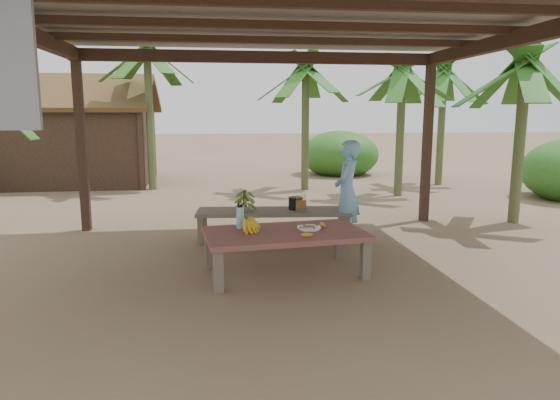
{
  "coord_description": "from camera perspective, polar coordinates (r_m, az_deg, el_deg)",
  "views": [
    {
      "loc": [
        -0.76,
        -5.75,
        1.83
      ],
      "look_at": [
        0.01,
        0.12,
        0.8
      ],
      "focal_mm": 32.0,
      "sensor_mm": 36.0,
      "label": 1
    }
  ],
  "objects": [
    {
      "name": "loose_banana_front",
      "position": [
        5.47,
        3.09,
        -3.99
      ],
      "size": [
        0.16,
        0.13,
        0.04
      ],
      "primitive_type": "ellipsoid",
      "rotation": [
        0.0,
        0.0,
        2.19
      ],
      "color": "yellow",
      "rests_on": "work_table"
    },
    {
      "name": "skewer_rack",
      "position": [
        7.17,
        2.44,
        -0.27
      ],
      "size": [
        0.19,
        0.1,
        0.24
      ],
      "primitive_type": null,
      "rotation": [
        0.0,
        0.0,
        -0.09
      ],
      "color": "#A57F47",
      "rests_on": "bench"
    },
    {
      "name": "plate",
      "position": [
        5.81,
        3.33,
        -3.2
      ],
      "size": [
        0.27,
        0.27,
        0.04
      ],
      "color": "white",
      "rests_on": "work_table"
    },
    {
      "name": "cooking_pot",
      "position": [
        7.26,
        1.79,
        -0.4
      ],
      "size": [
        0.2,
        0.2,
        0.17
      ],
      "primitive_type": "cylinder",
      "color": "black",
      "rests_on": "bench"
    },
    {
      "name": "banana_plant_ne",
      "position": [
        11.44,
        13.8,
        13.03
      ],
      "size": [
        1.8,
        1.8,
        3.0
      ],
      "color": "#596638",
      "rests_on": "ground"
    },
    {
      "name": "ripe_banana_bunch",
      "position": [
        5.7,
        -3.88,
        -2.73
      ],
      "size": [
        0.35,
        0.32,
        0.18
      ],
      "primitive_type": null,
      "rotation": [
        0.0,
        0.0,
        -0.25
      ],
      "color": "yellow",
      "rests_on": "work_table"
    },
    {
      "name": "bench",
      "position": [
        7.23,
        -0.76,
        -1.59
      ],
      "size": [
        2.25,
        0.8,
        0.45
      ],
      "rotation": [
        0.0,
        0.0,
        -0.09
      ],
      "color": "brown",
      "rests_on": "ground"
    },
    {
      "name": "banana_plant_e",
      "position": [
        9.21,
        26.18,
        12.44
      ],
      "size": [
        1.8,
        1.8,
        2.88
      ],
      "color": "#596638",
      "rests_on": "ground"
    },
    {
      "name": "water_flask",
      "position": [
        5.87,
        -4.57,
        -1.92
      ],
      "size": [
        0.09,
        0.09,
        0.32
      ],
      "color": "#40BCC8",
      "rests_on": "work_table"
    },
    {
      "name": "ground",
      "position": [
        6.09,
        0.08,
        -7.64
      ],
      "size": [
        80.0,
        80.0,
        0.0
      ],
      "primitive_type": "plane",
      "color": "brown",
      "rests_on": "ground"
    },
    {
      "name": "loose_banana_side",
      "position": [
        5.98,
        4.94,
        -2.82
      ],
      "size": [
        0.09,
        0.14,
        0.04
      ],
      "primitive_type": "ellipsoid",
      "rotation": [
        0.0,
        0.0,
        0.35
      ],
      "color": "yellow",
      "rests_on": "work_table"
    },
    {
      "name": "work_table",
      "position": [
        5.73,
        0.54,
        -4.24
      ],
      "size": [
        1.9,
        1.2,
        0.5
      ],
      "rotation": [
        0.0,
        0.0,
        0.12
      ],
      "color": "brown",
      "rests_on": "ground"
    },
    {
      "name": "woman",
      "position": [
        7.19,
        7.67,
        0.98
      ],
      "size": [
        0.58,
        0.64,
        1.46
      ],
      "primitive_type": "imported",
      "rotation": [
        0.0,
        0.0,
        -2.12
      ],
      "color": "#7CB6EB",
      "rests_on": "ground"
    },
    {
      "name": "banana_plant_n",
      "position": [
        12.06,
        2.95,
        13.74
      ],
      "size": [
        1.8,
        1.8,
        3.13
      ],
      "color": "#596638",
      "rests_on": "ground"
    },
    {
      "name": "banana_plant_far",
      "position": [
        13.52,
        18.2,
        12.73
      ],
      "size": [
        1.8,
        1.8,
        3.1
      ],
      "color": "#596638",
      "rests_on": "ground"
    },
    {
      "name": "pavilion",
      "position": [
        5.86,
        -0.03,
        19.16
      ],
      "size": [
        6.6,
        5.6,
        2.95
      ],
      "color": "black",
      "rests_on": "ground"
    },
    {
      "name": "banana_plant_nw",
      "position": [
        12.48,
        -14.93,
        15.25
      ],
      "size": [
        1.8,
        1.8,
        3.57
      ],
      "color": "#596638",
      "rests_on": "ground"
    },
    {
      "name": "hut",
      "position": [
        14.27,
        -22.78,
        6.2
      ],
      "size": [
        4.4,
        3.43,
        2.85
      ],
      "color": "black",
      "rests_on": "ground"
    },
    {
      "name": "green_banana_stalk",
      "position": [
        7.19,
        -4.03,
        0.02
      ],
      "size": [
        0.29,
        0.29,
        0.31
      ],
      "primitive_type": null,
      "rotation": [
        0.0,
        0.0,
        -0.09
      ],
      "color": "#598C2D",
      "rests_on": "bench"
    }
  ]
}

